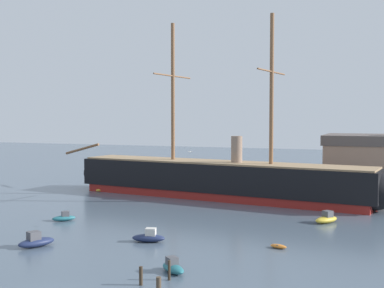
{
  "coord_description": "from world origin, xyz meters",
  "views": [
    {
      "loc": [
        26.09,
        -33.45,
        14.87
      ],
      "look_at": [
        -2.83,
        40.71,
        10.56
      ],
      "focal_mm": 47.8,
      "sensor_mm": 36.0,
      "label": 1
    }
  ],
  "objects_px": {
    "motorboat_mid_left": "(64,218)",
    "mooring_piling_left_pair": "(169,270)",
    "tall_ship": "(219,179)",
    "dinghy_far_left": "(101,190)",
    "motorboat_near_centre": "(149,237)",
    "mooring_piling_right_pair": "(141,276)",
    "motorboat_alongside_stern": "(326,219)",
    "mooring_piling_nearest": "(159,285)",
    "dinghy_mid_right": "(278,246)",
    "motorboat_foreground_left": "(36,241)",
    "motorboat_foreground_right": "(173,267)",
    "motorboat_distant_centre": "(258,190)",
    "seagull_in_flight": "(191,152)"
  },
  "relations": [
    {
      "from": "motorboat_foreground_left",
      "to": "motorboat_distant_centre",
      "type": "height_order",
      "value": "motorboat_foreground_left"
    },
    {
      "from": "motorboat_foreground_left",
      "to": "motorboat_distant_centre",
      "type": "xyz_separation_m",
      "value": [
        13.61,
        49.85,
        -0.04
      ]
    },
    {
      "from": "motorboat_distant_centre",
      "to": "dinghy_far_left",
      "type": "bearing_deg",
      "value": -161.95
    },
    {
      "from": "motorboat_alongside_stern",
      "to": "mooring_piling_nearest",
      "type": "xyz_separation_m",
      "value": [
        -9.8,
        -34.32,
        0.1
      ]
    },
    {
      "from": "motorboat_alongside_stern",
      "to": "dinghy_far_left",
      "type": "relative_size",
      "value": 1.64
    },
    {
      "from": "dinghy_mid_right",
      "to": "motorboat_mid_left",
      "type": "bearing_deg",
      "value": 172.92
    },
    {
      "from": "motorboat_distant_centre",
      "to": "mooring_piling_right_pair",
      "type": "relative_size",
      "value": 2.65
    },
    {
      "from": "motorboat_alongside_stern",
      "to": "mooring_piling_right_pair",
      "type": "height_order",
      "value": "motorboat_alongside_stern"
    },
    {
      "from": "dinghy_far_left",
      "to": "seagull_in_flight",
      "type": "relative_size",
      "value": 2.77
    },
    {
      "from": "motorboat_foreground_right",
      "to": "motorboat_near_centre",
      "type": "bearing_deg",
      "value": 126.86
    },
    {
      "from": "motorboat_near_centre",
      "to": "dinghy_far_left",
      "type": "xyz_separation_m",
      "value": [
        -26.96,
        33.43,
        -0.29
      ]
    },
    {
      "from": "motorboat_foreground_right",
      "to": "dinghy_far_left",
      "type": "xyz_separation_m",
      "value": [
        -34.34,
        43.27,
        -0.22
      ]
    },
    {
      "from": "motorboat_foreground_left",
      "to": "motorboat_near_centre",
      "type": "xyz_separation_m",
      "value": [
        10.98,
        6.77,
        -0.06
      ]
    },
    {
      "from": "motorboat_near_centre",
      "to": "mooring_piling_right_pair",
      "type": "distance_m",
      "value": 15.56
    },
    {
      "from": "dinghy_far_left",
      "to": "mooring_piling_nearest",
      "type": "xyz_separation_m",
      "value": [
        35.53,
        -49.03,
        0.41
      ]
    },
    {
      "from": "motorboat_foreground_left",
      "to": "mooring_piling_right_pair",
      "type": "distance_m",
      "value": 18.75
    },
    {
      "from": "dinghy_mid_right",
      "to": "motorboat_foreground_right",
      "type": "bearing_deg",
      "value": -121.23
    },
    {
      "from": "tall_ship",
      "to": "dinghy_far_left",
      "type": "distance_m",
      "value": 24.83
    },
    {
      "from": "dinghy_mid_right",
      "to": "dinghy_far_left",
      "type": "relative_size",
      "value": 0.8
    },
    {
      "from": "motorboat_alongside_stern",
      "to": "mooring_piling_left_pair",
      "type": "height_order",
      "value": "mooring_piling_left_pair"
    },
    {
      "from": "dinghy_far_left",
      "to": "seagull_in_flight",
      "type": "distance_m",
      "value": 39.11
    },
    {
      "from": "motorboat_distant_centre",
      "to": "motorboat_foreground_left",
      "type": "bearing_deg",
      "value": -105.27
    },
    {
      "from": "motorboat_foreground_left",
      "to": "dinghy_mid_right",
      "type": "height_order",
      "value": "motorboat_foreground_left"
    },
    {
      "from": "motorboat_near_centre",
      "to": "motorboat_mid_left",
      "type": "height_order",
      "value": "motorboat_near_centre"
    },
    {
      "from": "motorboat_foreground_right",
      "to": "motorboat_mid_left",
      "type": "bearing_deg",
      "value": 145.65
    },
    {
      "from": "dinghy_mid_right",
      "to": "motorboat_alongside_stern",
      "type": "relative_size",
      "value": 0.49
    },
    {
      "from": "mooring_piling_left_pair",
      "to": "seagull_in_flight",
      "type": "height_order",
      "value": "seagull_in_flight"
    },
    {
      "from": "motorboat_distant_centre",
      "to": "mooring_piling_left_pair",
      "type": "bearing_deg",
      "value": -84.45
    },
    {
      "from": "motorboat_foreground_left",
      "to": "mooring_piling_nearest",
      "type": "bearing_deg",
      "value": -24.3
    },
    {
      "from": "motorboat_mid_left",
      "to": "motorboat_distant_centre",
      "type": "distance_m",
      "value": 41.28
    },
    {
      "from": "motorboat_foreground_left",
      "to": "seagull_in_flight",
      "type": "bearing_deg",
      "value": 50.71
    },
    {
      "from": "tall_ship",
      "to": "motorboat_near_centre",
      "type": "distance_m",
      "value": 34.05
    },
    {
      "from": "motorboat_distant_centre",
      "to": "seagull_in_flight",
      "type": "bearing_deg",
      "value": -91.34
    },
    {
      "from": "motorboat_mid_left",
      "to": "dinghy_mid_right",
      "type": "bearing_deg",
      "value": -7.08
    },
    {
      "from": "motorboat_mid_left",
      "to": "dinghy_mid_right",
      "type": "distance_m",
      "value": 31.81
    },
    {
      "from": "motorboat_mid_left",
      "to": "motorboat_alongside_stern",
      "type": "distance_m",
      "value": 37.05
    },
    {
      "from": "motorboat_mid_left",
      "to": "seagull_in_flight",
      "type": "distance_m",
      "value": 20.98
    },
    {
      "from": "motorboat_near_centre",
      "to": "motorboat_alongside_stern",
      "type": "xyz_separation_m",
      "value": [
        18.37,
        18.73,
        0.02
      ]
    },
    {
      "from": "dinghy_far_left",
      "to": "motorboat_distant_centre",
      "type": "distance_m",
      "value": 31.13
    },
    {
      "from": "motorboat_alongside_stern",
      "to": "mooring_piling_right_pair",
      "type": "xyz_separation_m",
      "value": [
        -12.15,
        -32.99,
        0.24
      ]
    },
    {
      "from": "dinghy_mid_right",
      "to": "mooring_piling_right_pair",
      "type": "distance_m",
      "value": 19.03
    },
    {
      "from": "motorboat_mid_left",
      "to": "mooring_piling_left_pair",
      "type": "height_order",
      "value": "mooring_piling_left_pair"
    },
    {
      "from": "motorboat_mid_left",
      "to": "dinghy_mid_right",
      "type": "xyz_separation_m",
      "value": [
        31.57,
        -3.92,
        -0.25
      ]
    },
    {
      "from": "dinghy_far_left",
      "to": "dinghy_mid_right",
      "type": "bearing_deg",
      "value": -36.31
    },
    {
      "from": "motorboat_foreground_right",
      "to": "tall_ship",
      "type": "bearing_deg",
      "value": 102.54
    },
    {
      "from": "motorboat_foreground_left",
      "to": "motorboat_mid_left",
      "type": "distance_m",
      "value": 14.48
    },
    {
      "from": "dinghy_far_left",
      "to": "motorboat_distant_centre",
      "type": "xyz_separation_m",
      "value": [
        29.59,
        9.64,
        0.32
      ]
    },
    {
      "from": "motorboat_foreground_right",
      "to": "mooring_piling_right_pair",
      "type": "bearing_deg",
      "value": -104.75
    },
    {
      "from": "motorboat_foreground_right",
      "to": "mooring_piling_nearest",
      "type": "relative_size",
      "value": 2.55
    },
    {
      "from": "seagull_in_flight",
      "to": "mooring_piling_left_pair",
      "type": "bearing_deg",
      "value": -73.64
    }
  ]
}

